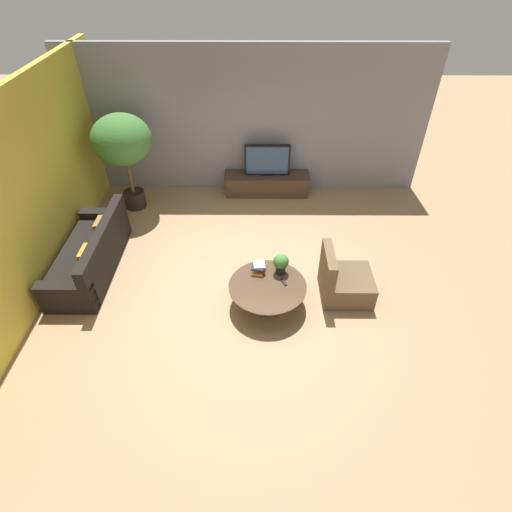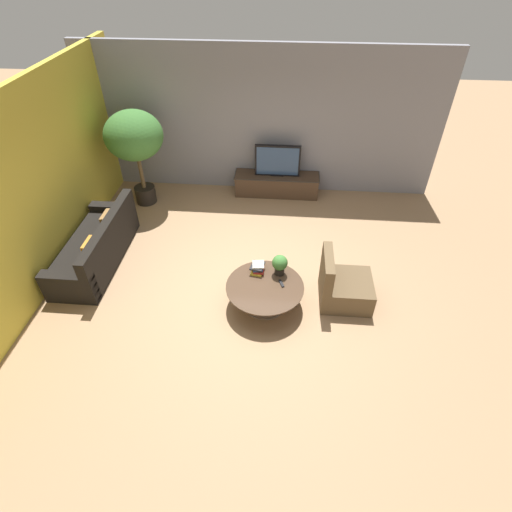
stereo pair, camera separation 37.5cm
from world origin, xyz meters
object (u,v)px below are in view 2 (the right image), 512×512
object	(u,v)px
potted_palm_tall	(134,139)
potted_plant_tabletop	(280,264)
television	(278,161)
media_console	(277,184)
armchair_wicker	(343,286)
coffee_table	(265,291)
couch_by_wall	(97,248)

from	to	relation	value
potted_palm_tall	potted_plant_tabletop	distance (m)	3.98
television	potted_palm_tall	distance (m)	2.92
media_console	armchair_wicker	distance (m)	3.38
potted_palm_tall	armchair_wicker	bearing A→B (deg)	-33.39
television	coffee_table	size ratio (longest dim) A/B	0.80
media_console	armchair_wicker	world-z (taller)	armchair_wicker
couch_by_wall	potted_plant_tabletop	distance (m)	3.28
armchair_wicker	potted_palm_tall	distance (m)	4.88
television	potted_palm_tall	xyz separation A→B (m)	(-2.79, -0.56, 0.63)
coffee_table	armchair_wicker	size ratio (longest dim) A/B	1.39
media_console	television	bearing A→B (deg)	-90.00
coffee_table	armchair_wicker	distance (m)	1.23
media_console	potted_palm_tall	distance (m)	3.08
potted_plant_tabletop	media_console	bearing A→B (deg)	93.12
media_console	couch_by_wall	xyz separation A→B (m)	(-3.05, -2.55, 0.04)
armchair_wicker	television	bearing A→B (deg)	20.27
media_console	potted_palm_tall	xyz separation A→B (m)	(-2.79, -0.56, 1.18)
coffee_table	potted_palm_tall	xyz separation A→B (m)	(-2.75, 2.84, 1.14)
coffee_table	armchair_wicker	bearing A→B (deg)	10.67
media_console	potted_plant_tabletop	bearing A→B (deg)	-86.88
armchair_wicker	media_console	bearing A→B (deg)	20.26
coffee_table	potted_palm_tall	size ratio (longest dim) A/B	0.61
television	coffee_table	xyz separation A→B (m)	(-0.04, -3.40, -0.51)
potted_plant_tabletop	coffee_table	bearing A→B (deg)	-124.40
television	potted_plant_tabletop	xyz separation A→B (m)	(0.17, -3.09, -0.19)
armchair_wicker	potted_plant_tabletop	xyz separation A→B (m)	(-1.00, 0.08, 0.33)
potted_palm_tall	potted_plant_tabletop	world-z (taller)	potted_palm_tall
television	potted_plant_tabletop	distance (m)	3.10
coffee_table	potted_plant_tabletop	distance (m)	0.48
television	media_console	bearing A→B (deg)	90.00
coffee_table	couch_by_wall	world-z (taller)	couch_by_wall
coffee_table	couch_by_wall	bearing A→B (deg)	164.28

